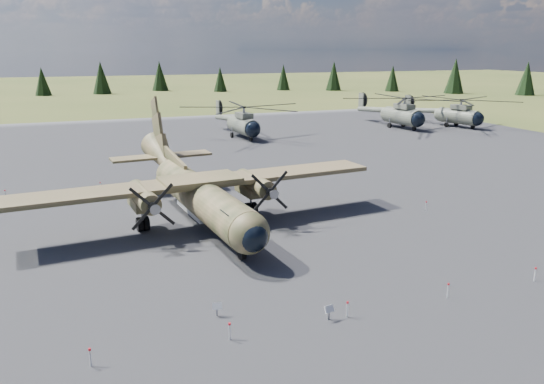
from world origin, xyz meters
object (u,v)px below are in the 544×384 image
object	(u,v)px
transport_plane	(196,188)
helicopter_far	(458,107)
helicopter_near	(243,115)
helicopter_mid	(402,106)

from	to	relation	value
transport_plane	helicopter_far	distance (m)	63.06
helicopter_near	helicopter_mid	bearing A→B (deg)	-3.36
helicopter_near	helicopter_mid	world-z (taller)	helicopter_mid
transport_plane	helicopter_near	size ratio (longest dim) A/B	1.21
helicopter_far	transport_plane	bearing A→B (deg)	-161.12
transport_plane	helicopter_mid	size ratio (longest dim) A/B	1.12
helicopter_far	helicopter_near	bearing A→B (deg)	162.96
transport_plane	helicopter_mid	bearing A→B (deg)	35.32
helicopter_mid	helicopter_far	world-z (taller)	helicopter_mid
helicopter_near	transport_plane	bearing A→B (deg)	-117.01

